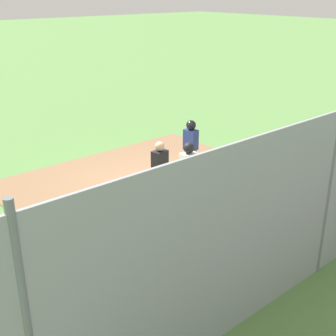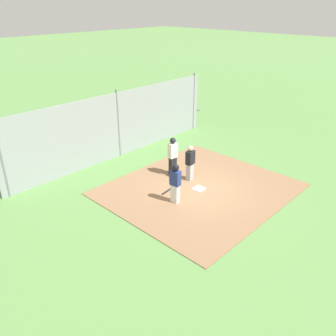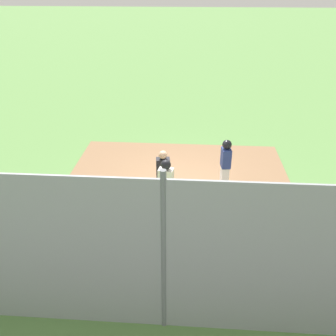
{
  "view_description": "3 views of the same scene",
  "coord_description": "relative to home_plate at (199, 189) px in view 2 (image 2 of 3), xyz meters",
  "views": [
    {
      "loc": [
        -6.96,
        -8.84,
        5.11
      ],
      "look_at": [
        -0.03,
        -0.74,
        0.8
      ],
      "focal_mm": 47.86,
      "sensor_mm": 36.0,
      "label": 1
    },
    {
      "loc": [
        10.1,
        7.89,
        7.13
      ],
      "look_at": [
        0.48,
        -1.32,
        0.72
      ],
      "focal_mm": 37.51,
      "sensor_mm": 36.0,
      "label": 2
    },
    {
      "loc": [
        0.41,
        -9.93,
        5.94
      ],
      "look_at": [
        -0.27,
        -0.29,
        0.8
      ],
      "focal_mm": 39.27,
      "sensor_mm": 36.0,
      "label": 3
    }
  ],
  "objects": [
    {
      "name": "baseball_bat",
      "position": [
        1.04,
        -0.8,
        0.02
      ],
      "size": [
        0.76,
        0.16,
        0.06
      ],
      "primitive_type": "cylinder",
      "rotation": [
        0.0,
        1.57,
        0.13
      ],
      "color": "black",
      "rests_on": "dirt_infield"
    },
    {
      "name": "parked_car_silver",
      "position": [
        -0.17,
        -10.48,
        0.57
      ],
      "size": [
        4.41,
        2.35,
        1.28
      ],
      "rotation": [
        0.0,
        0.0,
        3.29
      ],
      "color": "#B2B2B7",
      "rests_on": "parking_lot"
    },
    {
      "name": "catcher",
      "position": [
        -0.37,
        -0.83,
        0.81
      ],
      "size": [
        0.41,
        0.31,
        1.58
      ],
      "rotation": [
        0.0,
        0.0,
        1.7
      ],
      "color": "#9E9EA3",
      "rests_on": "dirt_infield"
    },
    {
      "name": "runner",
      "position": [
        1.44,
        -0.02,
        0.9
      ],
      "size": [
        0.31,
        0.41,
        1.61
      ],
      "rotation": [
        0.0,
        0.0,
        3.27
      ],
      "color": "silver",
      "rests_on": "dirt_infield"
    },
    {
      "name": "umpire",
      "position": [
        -0.23,
        -1.71,
        0.91
      ],
      "size": [
        0.42,
        0.32,
        1.75
      ],
      "rotation": [
        0.0,
        0.0,
        1.41
      ],
      "color": "black",
      "rests_on": "dirt_infield"
    },
    {
      "name": "ground_plane",
      "position": [
        0.0,
        0.0,
        -0.04
      ],
      "size": [
        140.0,
        140.0,
        0.0
      ],
      "primitive_type": "plane",
      "color": "#5B8947"
    },
    {
      "name": "parking_lot",
      "position": [
        0.0,
        -9.83,
        -0.02
      ],
      "size": [
        18.0,
        5.2,
        0.04
      ],
      "primitive_type": "cube",
      "color": "#515156",
      "rests_on": "ground_plane"
    },
    {
      "name": "dirt_infield",
      "position": [
        0.0,
        0.0,
        -0.03
      ],
      "size": [
        7.2,
        6.4,
        0.03
      ],
      "primitive_type": "cube",
      "color": "#896647",
      "rests_on": "ground_plane"
    },
    {
      "name": "backstop_fence",
      "position": [
        0.0,
        -5.15,
        1.56
      ],
      "size": [
        12.0,
        0.1,
        3.35
      ],
      "color": "#93999E",
      "rests_on": "ground_plane"
    },
    {
      "name": "home_plate",
      "position": [
        0.0,
        0.0,
        0.0
      ],
      "size": [
        0.45,
        0.45,
        0.02
      ],
      "primitive_type": "cube",
      "rotation": [
        0.0,
        0.0,
        0.02
      ],
      "color": "white",
      "rests_on": "dirt_infield"
    },
    {
      "name": "catcher_mask",
      "position": [
        -0.78,
        -1.19,
        0.05
      ],
      "size": [
        0.24,
        0.2,
        0.12
      ],
      "primitive_type": "ellipsoid",
      "color": "black",
      "rests_on": "dirt_infield"
    },
    {
      "name": "parked_car_green",
      "position": [
        -6.1,
        -9.98,
        0.57
      ],
      "size": [
        4.4,
        2.34,
        1.28
      ],
      "rotation": [
        0.0,
        0.0,
        -0.14
      ],
      "color": "#235B38",
      "rests_on": "parking_lot"
    }
  ]
}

